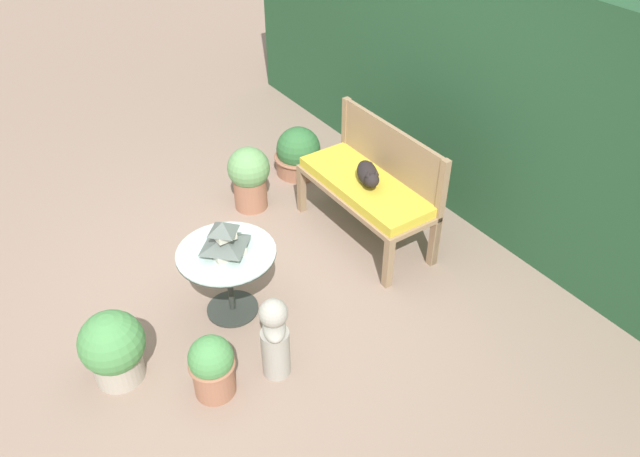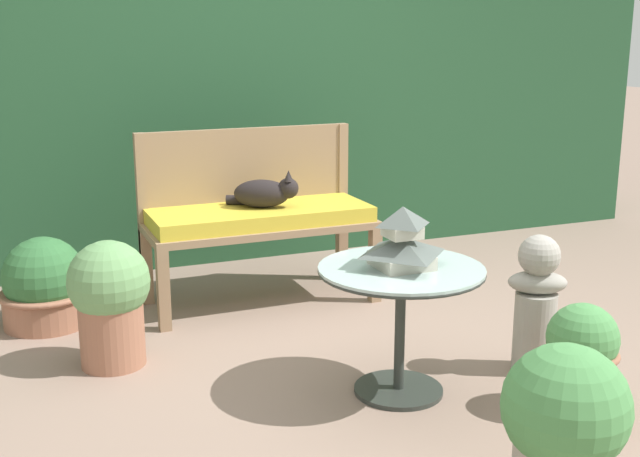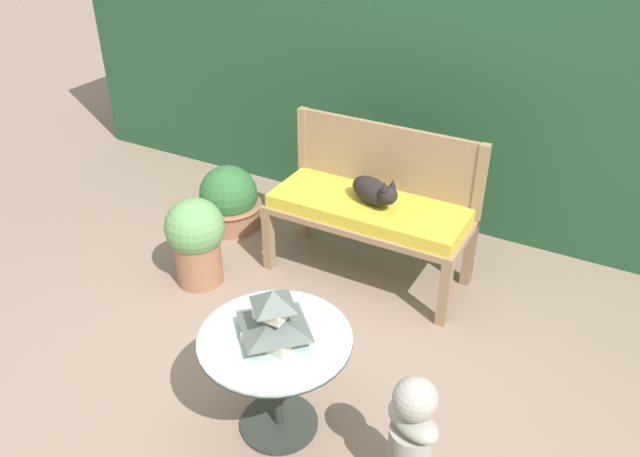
# 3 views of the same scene
# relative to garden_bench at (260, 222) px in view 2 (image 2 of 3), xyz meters

# --- Properties ---
(ground) EXTENTS (30.00, 30.00, 0.00)m
(ground) POSITION_rel_garden_bench_xyz_m (0.14, -1.05, -0.46)
(ground) COLOR gray
(foliage_hedge_back) EXTENTS (6.40, 0.92, 2.09)m
(foliage_hedge_back) POSITION_rel_garden_bench_xyz_m (0.14, 1.33, 0.58)
(foliage_hedge_back) COLOR #234C2D
(foliage_hedge_back) RESTS_ON ground
(garden_bench) EXTENTS (1.26, 0.52, 0.55)m
(garden_bench) POSITION_rel_garden_bench_xyz_m (0.00, 0.00, 0.00)
(garden_bench) COLOR #937556
(garden_bench) RESTS_ON ground
(bench_backrest) EXTENTS (1.26, 0.06, 0.96)m
(bench_backrest) POSITION_rel_garden_bench_xyz_m (0.00, 0.24, 0.22)
(bench_backrest) COLOR #937556
(bench_backrest) RESTS_ON ground
(cat) EXTENTS (0.36, 0.31, 0.20)m
(cat) POSITION_rel_garden_bench_xyz_m (0.03, -0.00, 0.17)
(cat) COLOR black
(cat) RESTS_ON garden_bench
(patio_table) EXTENTS (0.69, 0.69, 0.56)m
(patio_table) POSITION_rel_garden_bench_xyz_m (0.17, -1.34, -0.03)
(patio_table) COLOR #2D332D
(patio_table) RESTS_ON ground
(pagoda_birdhouse) EXTENTS (0.29, 0.29, 0.26)m
(pagoda_birdhouse) POSITION_rel_garden_bench_xyz_m (0.17, -1.34, 0.20)
(pagoda_birdhouse) COLOR beige
(pagoda_birdhouse) RESTS_ON patio_table
(garden_bust) EXTENTS (0.30, 0.25, 0.63)m
(garden_bust) POSITION_rel_garden_bench_xyz_m (0.84, -1.36, -0.14)
(garden_bust) COLOR #A39E93
(garden_bust) RESTS_ON ground
(potted_plant_table_near) EXTENTS (0.42, 0.42, 0.53)m
(potted_plant_table_near) POSITION_rel_garden_bench_xyz_m (0.29, -2.23, -0.20)
(potted_plant_table_near) COLOR #ADA393
(potted_plant_table_near) RESTS_ON ground
(potted_plant_table_far) EXTENTS (0.30, 0.30, 0.46)m
(potted_plant_table_far) POSITION_rel_garden_bench_xyz_m (0.75, -1.77, -0.23)
(potted_plant_table_far) COLOR #9E664C
(potted_plant_table_far) RESTS_ON ground
(potted_plant_bench_left) EXTENTS (0.37, 0.37, 0.59)m
(potted_plant_bench_left) POSITION_rel_garden_bench_xyz_m (-0.91, -0.57, -0.15)
(potted_plant_bench_left) COLOR #9E664C
(potted_plant_bench_left) RESTS_ON ground
(potted_plant_patio_mid) EXTENTS (0.47, 0.47, 0.47)m
(potted_plant_patio_mid) POSITION_rel_garden_bench_xyz_m (-1.15, 0.09, -0.26)
(potted_plant_patio_mid) COLOR #9E664C
(potted_plant_patio_mid) RESTS_ON ground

